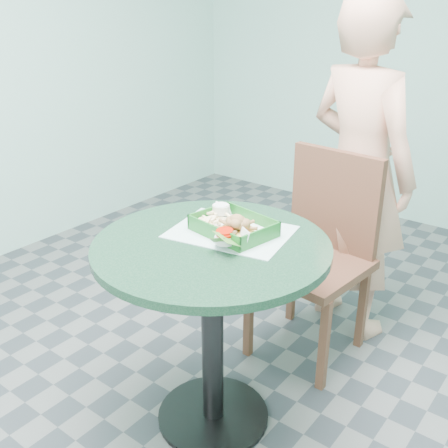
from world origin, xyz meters
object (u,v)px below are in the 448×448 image
Objects in this scene: cafe_table at (212,291)px; sauce_ramekin at (216,215)px; food_basket at (233,234)px; diner_person at (360,162)px; crab_sandwich at (239,231)px; dining_chair at (321,242)px.

sauce_ramekin is (-0.10, 0.15, 0.22)m from cafe_table.
cafe_table is at bearing -56.76° from sauce_ramekin.
cafe_table is 12.91× the size of sauce_ramekin.
food_basket reaches higher than cafe_table.
crab_sandwich is at bearing 103.17° from diner_person.
cafe_table is 0.24m from crab_sandwich.
diner_person is at bearing 76.59° from sauce_ramekin.
sauce_ramekin is at bearing 157.28° from crab_sandwich.
diner_person is 0.84m from sauce_ramekin.
crab_sandwich is at bearing 55.17° from cafe_table.
food_basket is at bearing -19.84° from sauce_ramekin.
diner_person is at bearing 84.12° from cafe_table.
dining_chair is 0.67m from crab_sandwich.
diner_person is 26.62× the size of sauce_ramekin.
crab_sandwich is (0.04, -0.02, 0.03)m from food_basket.
dining_chair is at bearing 85.08° from food_basket.
diner_person is 6.24× the size of food_basket.
cafe_table is 0.28m from sauce_ramekin.
sauce_ramekin is (-0.16, -0.55, 0.27)m from dining_chair.
dining_chair is 0.42m from diner_person.
dining_chair is at bearing 98.45° from diner_person.
diner_person is at bearing 87.26° from crab_sandwich.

